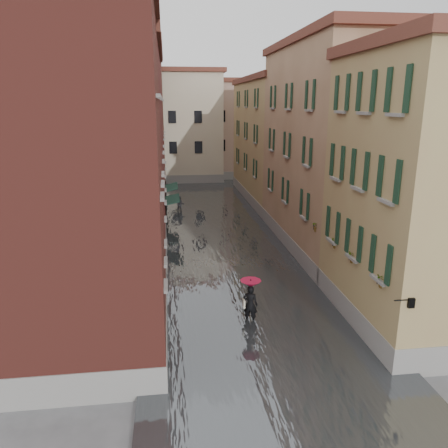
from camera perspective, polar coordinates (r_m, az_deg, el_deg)
ground at (r=21.33m, az=3.53°, el=-11.15°), size 120.00×120.00×0.00m
floodwater at (r=33.29m, az=-0.66°, el=-0.99°), size 10.00×60.00×0.20m
building_left_near at (r=17.29m, az=-18.25°, el=4.53°), size 6.00×8.00×13.00m
building_left_mid at (r=28.08m, az=-14.19°, el=8.29°), size 6.00×14.00×12.50m
building_left_far at (r=42.90m, az=-12.01°, el=11.78°), size 6.00×16.00×14.00m
building_right_near at (r=20.20m, az=24.88°, el=3.20°), size 6.00×8.00×11.50m
building_right_mid at (r=29.85m, az=13.89°, el=9.20°), size 6.00×14.00×13.00m
building_right_far at (r=44.18m, az=6.80°, el=10.47°), size 6.00×16.00×11.50m
building_end_cream at (r=56.78m, az=-6.81°, el=12.34°), size 12.00×9.00×13.00m
building_end_pink at (r=59.60m, az=2.06°, el=12.10°), size 10.00×9.00×12.00m
awning_near at (r=33.26m, az=-6.82°, el=3.10°), size 1.09×3.01×2.80m
awning_far at (r=38.21m, az=-6.93°, el=4.72°), size 1.09×3.16×2.80m
wall_lantern at (r=16.40m, az=23.12°, el=-9.37°), size 0.71×0.22×0.35m
window_planters at (r=20.41m, az=15.59°, el=-2.31°), size 0.59×8.25×0.84m
pedestrian_main at (r=19.65m, az=3.46°, el=-9.59°), size 0.95×0.95×2.06m
pedestrian_far at (r=39.35m, az=-5.75°, el=2.53°), size 0.75×0.59×1.53m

